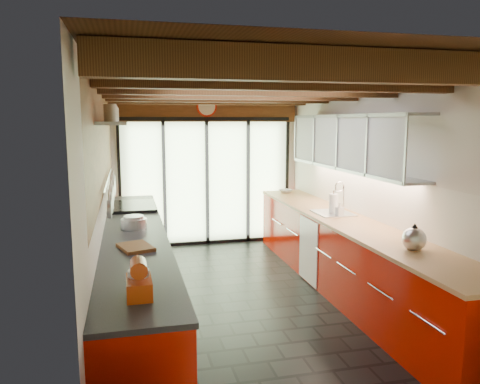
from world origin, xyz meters
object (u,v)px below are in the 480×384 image
at_px(stand_mixer, 139,281).
at_px(soap_bottle, 339,210).
at_px(kettle, 414,238).
at_px(bowl, 286,191).
at_px(paper_towel, 334,204).

distance_m(stand_mixer, soap_bottle, 3.34).
relative_size(kettle, bowl, 1.48).
bearing_deg(paper_towel, kettle, -90.00).
bearing_deg(soap_bottle, bowl, 90.00).
height_order(kettle, bowl, kettle).
distance_m(stand_mixer, bowl, 4.92).
bearing_deg(stand_mixer, paper_towel, 42.70).
height_order(paper_towel, bowl, paper_towel).
relative_size(soap_bottle, bowl, 0.84).
distance_m(stand_mixer, paper_towel, 3.46).
height_order(kettle, paper_towel, paper_towel).
relative_size(kettle, soap_bottle, 1.76).
bearing_deg(soap_bottle, stand_mixer, -139.52).
bearing_deg(bowl, soap_bottle, -90.00).
distance_m(stand_mixer, kettle, 2.61).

